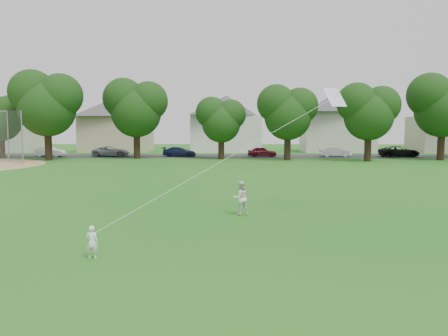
{
  "coord_description": "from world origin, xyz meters",
  "views": [
    {
      "loc": [
        0.82,
        -11.6,
        3.58
      ],
      "look_at": [
        0.57,
        2.0,
        2.3
      ],
      "focal_mm": 35.0,
      "sensor_mm": 36.0,
      "label": 1
    }
  ],
  "objects": [
    {
      "name": "parked_cars",
      "position": [
        6.39,
        41.0,
        0.62
      ],
      "size": [
        71.55,
        2.41,
        1.29
      ],
      "color": "black",
      "rests_on": "ground"
    },
    {
      "name": "ground",
      "position": [
        0.0,
        0.0,
        0.0
      ],
      "size": [
        160.0,
        160.0,
        0.0
      ],
      "primitive_type": "plane",
      "color": "#166017",
      "rests_on": "ground"
    },
    {
      "name": "street",
      "position": [
        0.0,
        42.0,
        0.01
      ],
      "size": [
        90.0,
        7.0,
        0.01
      ],
      "primitive_type": "cube",
      "color": "#2D2D30",
      "rests_on": "ground"
    },
    {
      "name": "house_row",
      "position": [
        0.9,
        52.0,
        5.05
      ],
      "size": [
        77.45,
        14.2,
        10.44
      ],
      "color": "beige",
      "rests_on": "ground"
    },
    {
      "name": "toddler",
      "position": [
        -2.99,
        -0.03,
        0.46
      ],
      "size": [
        0.34,
        0.23,
        0.92
      ],
      "primitive_type": "imported",
      "rotation": [
        0.0,
        0.0,
        3.11
      ],
      "color": "white",
      "rests_on": "ground"
    },
    {
      "name": "older_boy",
      "position": [
        1.17,
        5.96,
        0.7
      ],
      "size": [
        0.84,
        0.76,
        1.4
      ],
      "primitive_type": "imported",
      "rotation": [
        0.0,
        0.0,
        3.55
      ],
      "color": "white",
      "rests_on": "ground"
    },
    {
      "name": "tree_row",
      "position": [
        3.15,
        36.21,
        6.21
      ],
      "size": [
        81.58,
        8.91,
        10.58
      ],
      "color": "black",
      "rests_on": "ground"
    },
    {
      "name": "kite",
      "position": [
        1.0,
        3.16,
        2.72
      ],
      "size": [
        4.57,
        3.67,
        11.01
      ],
      "color": "white",
      "rests_on": "ground"
    }
  ]
}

